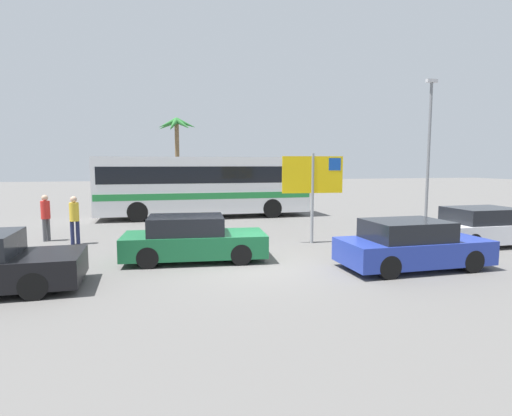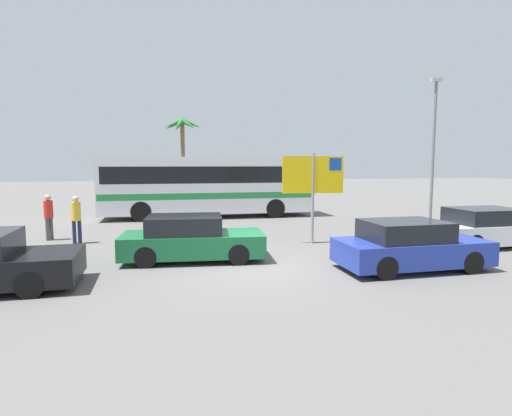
{
  "view_description": "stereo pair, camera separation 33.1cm",
  "coord_description": "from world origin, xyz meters",
  "px_view_note": "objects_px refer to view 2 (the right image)",
  "views": [
    {
      "loc": [
        -2.51,
        -11.11,
        2.85
      ],
      "look_at": [
        0.87,
        2.83,
        1.3
      ],
      "focal_mm": 29.07,
      "sensor_mm": 36.0,
      "label": 1
    },
    {
      "loc": [
        -2.18,
        -11.19,
        2.85
      ],
      "look_at": [
        0.87,
        2.83,
        1.3
      ],
      "focal_mm": 29.07,
      "sensor_mm": 36.0,
      "label": 2
    }
  ],
  "objects_px": {
    "car_green": "(191,239)",
    "pedestrian_crossing_lot": "(49,213)",
    "ferry_sign": "(314,178)",
    "car_blue": "(410,246)",
    "bus_front_coach": "(208,184)",
    "car_white": "(488,228)",
    "pedestrian_near_sign": "(76,216)"
  },
  "relations": [
    {
      "from": "car_green",
      "to": "pedestrian_crossing_lot",
      "type": "distance_m",
      "value": 6.62
    },
    {
      "from": "ferry_sign",
      "to": "car_blue",
      "type": "distance_m",
      "value": 4.55
    },
    {
      "from": "bus_front_coach",
      "to": "car_green",
      "type": "height_order",
      "value": "bus_front_coach"
    },
    {
      "from": "ferry_sign",
      "to": "car_white",
      "type": "bearing_deg",
      "value": -12.57
    },
    {
      "from": "bus_front_coach",
      "to": "car_white",
      "type": "xyz_separation_m",
      "value": [
        8.65,
        -9.92,
        -1.15
      ]
    },
    {
      "from": "car_blue",
      "to": "pedestrian_crossing_lot",
      "type": "xyz_separation_m",
      "value": [
        -10.65,
        6.7,
        0.37
      ]
    },
    {
      "from": "car_white",
      "to": "car_green",
      "type": "bearing_deg",
      "value": 179.22
    },
    {
      "from": "bus_front_coach",
      "to": "car_blue",
      "type": "distance_m",
      "value": 12.92
    },
    {
      "from": "car_blue",
      "to": "car_white",
      "type": "height_order",
      "value": "same"
    },
    {
      "from": "ferry_sign",
      "to": "car_white",
      "type": "distance_m",
      "value": 6.21
    },
    {
      "from": "pedestrian_near_sign",
      "to": "bus_front_coach",
      "type": "bearing_deg",
      "value": -49.36
    },
    {
      "from": "car_green",
      "to": "pedestrian_near_sign",
      "type": "height_order",
      "value": "pedestrian_near_sign"
    },
    {
      "from": "car_white",
      "to": "pedestrian_crossing_lot",
      "type": "xyz_separation_m",
      "value": [
        -15.1,
        4.45,
        0.37
      ]
    },
    {
      "from": "car_green",
      "to": "car_white",
      "type": "bearing_deg",
      "value": 4.42
    },
    {
      "from": "bus_front_coach",
      "to": "car_white",
      "type": "height_order",
      "value": "bus_front_coach"
    },
    {
      "from": "pedestrian_near_sign",
      "to": "car_white",
      "type": "bearing_deg",
      "value": -113.82
    },
    {
      "from": "car_blue",
      "to": "bus_front_coach",
      "type": "bearing_deg",
      "value": 108.04
    },
    {
      "from": "bus_front_coach",
      "to": "pedestrian_near_sign",
      "type": "height_order",
      "value": "bus_front_coach"
    },
    {
      "from": "bus_front_coach",
      "to": "pedestrian_near_sign",
      "type": "xyz_separation_m",
      "value": [
        -5.31,
        -6.39,
        -0.78
      ]
    },
    {
      "from": "car_white",
      "to": "pedestrian_near_sign",
      "type": "distance_m",
      "value": 14.41
    },
    {
      "from": "bus_front_coach",
      "to": "car_blue",
      "type": "relative_size",
      "value": 2.74
    },
    {
      "from": "bus_front_coach",
      "to": "ferry_sign",
      "type": "bearing_deg",
      "value": -70.06
    },
    {
      "from": "ferry_sign",
      "to": "car_green",
      "type": "relative_size",
      "value": 0.75
    },
    {
      "from": "car_blue",
      "to": "pedestrian_crossing_lot",
      "type": "distance_m",
      "value": 12.59
    },
    {
      "from": "bus_front_coach",
      "to": "car_blue",
      "type": "bearing_deg",
      "value": -70.96
    },
    {
      "from": "ferry_sign",
      "to": "car_blue",
      "type": "height_order",
      "value": "ferry_sign"
    },
    {
      "from": "ferry_sign",
      "to": "car_white",
      "type": "xyz_separation_m",
      "value": [
        5.7,
        -1.79,
        -1.69
      ]
    },
    {
      "from": "bus_front_coach",
      "to": "car_blue",
      "type": "height_order",
      "value": "bus_front_coach"
    },
    {
      "from": "bus_front_coach",
      "to": "car_white",
      "type": "distance_m",
      "value": 13.21
    },
    {
      "from": "bus_front_coach",
      "to": "pedestrian_crossing_lot",
      "type": "bearing_deg",
      "value": -139.71
    },
    {
      "from": "car_green",
      "to": "car_white",
      "type": "xyz_separation_m",
      "value": [
        10.14,
        -0.08,
        0.0
      ]
    },
    {
      "from": "bus_front_coach",
      "to": "pedestrian_near_sign",
      "type": "bearing_deg",
      "value": -129.74
    }
  ]
}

